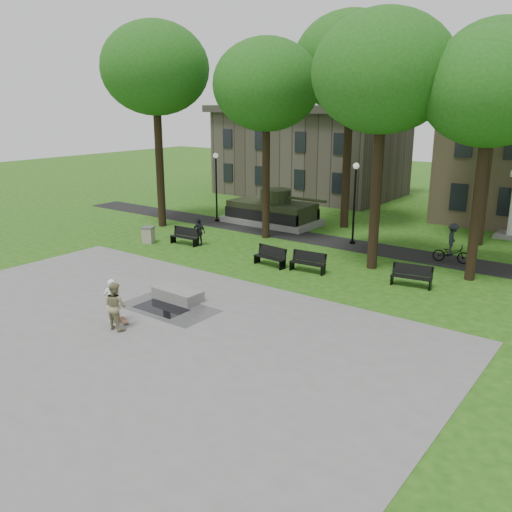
{
  "coord_description": "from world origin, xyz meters",
  "views": [
    {
      "loc": [
        14.38,
        -15.89,
        8.01
      ],
      "look_at": [
        0.48,
        2.79,
        1.4
      ],
      "focal_mm": 38.0,
      "sensor_mm": 36.0,
      "label": 1
    }
  ],
  "objects_px": {
    "concrete_block": "(178,294)",
    "cyclist": "(452,247)",
    "skateboarder": "(113,301)",
    "trash_bin": "(148,235)",
    "friend_watching": "(115,306)",
    "park_bench_0": "(185,236)"
  },
  "relations": [
    {
      "from": "trash_bin",
      "to": "cyclist",
      "type": "bearing_deg",
      "value": 22.69
    },
    {
      "from": "friend_watching",
      "to": "trash_bin",
      "type": "relative_size",
      "value": 1.86
    },
    {
      "from": "concrete_block",
      "to": "trash_bin",
      "type": "bearing_deg",
      "value": 144.31
    },
    {
      "from": "friend_watching",
      "to": "skateboarder",
      "type": "bearing_deg",
      "value": -29.17
    },
    {
      "from": "friend_watching",
      "to": "trash_bin",
      "type": "xyz_separation_m",
      "value": [
        -8.62,
        9.46,
        -0.43
      ]
    },
    {
      "from": "cyclist",
      "to": "park_bench_0",
      "type": "relative_size",
      "value": 1.13
    },
    {
      "from": "concrete_block",
      "to": "cyclist",
      "type": "height_order",
      "value": "cyclist"
    },
    {
      "from": "concrete_block",
      "to": "cyclist",
      "type": "xyz_separation_m",
      "value": [
        7.48,
        12.46,
        0.6
      ]
    },
    {
      "from": "concrete_block",
      "to": "skateboarder",
      "type": "xyz_separation_m",
      "value": [
        -0.11,
        -3.28,
        0.64
      ]
    },
    {
      "from": "skateboarder",
      "to": "trash_bin",
      "type": "bearing_deg",
      "value": -89.34
    },
    {
      "from": "concrete_block",
      "to": "trash_bin",
      "type": "relative_size",
      "value": 2.29
    },
    {
      "from": "friend_watching",
      "to": "cyclist",
      "type": "bearing_deg",
      "value": -113.67
    },
    {
      "from": "skateboarder",
      "to": "cyclist",
      "type": "relative_size",
      "value": 0.84
    },
    {
      "from": "concrete_block",
      "to": "cyclist",
      "type": "distance_m",
      "value": 14.54
    },
    {
      "from": "friend_watching",
      "to": "cyclist",
      "type": "xyz_separation_m",
      "value": [
        7.07,
        16.02,
        -0.07
      ]
    },
    {
      "from": "concrete_block",
      "to": "friend_watching",
      "type": "bearing_deg",
      "value": -83.46
    },
    {
      "from": "cyclist",
      "to": "skateboarder",
      "type": "bearing_deg",
      "value": 142.83
    },
    {
      "from": "skateboarder",
      "to": "trash_bin",
      "type": "xyz_separation_m",
      "value": [
        -8.1,
        9.17,
        -0.4
      ]
    },
    {
      "from": "skateboarder",
      "to": "trash_bin",
      "type": "relative_size",
      "value": 1.81
    },
    {
      "from": "concrete_block",
      "to": "friend_watching",
      "type": "relative_size",
      "value": 1.23
    },
    {
      "from": "skateboarder",
      "to": "cyclist",
      "type": "distance_m",
      "value": 17.47
    },
    {
      "from": "cyclist",
      "to": "concrete_block",
      "type": "bearing_deg",
      "value": 137.59
    }
  ]
}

